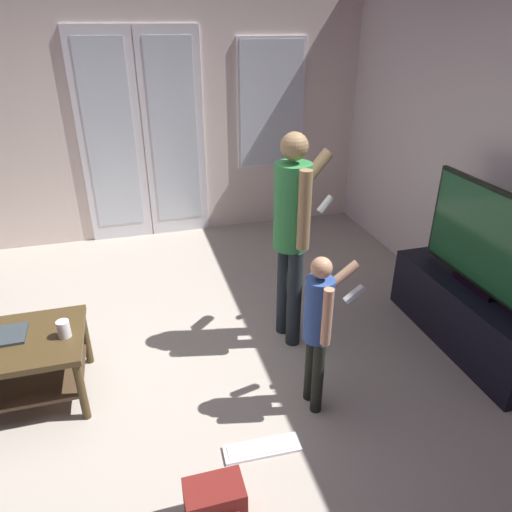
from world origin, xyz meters
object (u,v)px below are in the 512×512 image
Objects in this scene: tv_stand at (467,316)px; person_adult at (293,224)px; person_child at (319,321)px; cup_near_edge at (64,329)px; backpack at (215,505)px; flat_screen_tv at (485,240)px; loose_keyboard at (262,448)px.

tv_stand is 1.49m from person_adult.
cup_near_edge is (-1.46, 0.50, -0.12)m from person_child.
person_adult is 1.77m from backpack.
person_child reaches higher than cup_near_edge.
flat_screen_tv reaches higher than tv_stand.
person_adult is at bearing 83.42° from person_child.
flat_screen_tv is at bearing 12.48° from person_child.
person_adult reaches higher than cup_near_edge.
person_child is (-0.08, -0.72, -0.31)m from person_adult.
flat_screen_tv is 2.38m from backpack.
person_adult reaches higher than tv_stand.
backpack is (-0.84, -1.33, -0.82)m from person_adult.
loose_keyboard is (0.34, 0.35, -0.10)m from backpack.
loose_keyboard is at bearing -162.26° from flat_screen_tv.
person_adult is (-1.24, 0.43, 0.08)m from flat_screen_tv.
backpack is (-0.76, -0.61, -0.51)m from person_child.
person_child is at bearing -96.58° from person_adult.
person_child is at bearing -167.69° from tv_stand.
flat_screen_tv is 2.50× the size of loose_keyboard.
tv_stand reaches higher than loose_keyboard.
loose_keyboard is at bearing -147.78° from person_child.
tv_stand is at bearing 23.39° from backpack.
person_adult is 1.44m from loose_keyboard.
cup_near_edge is at bearing 143.78° from loose_keyboard.
person_child is 0.79m from loose_keyboard.
person_adult is 0.79m from person_child.
loose_keyboard is at bearing -117.06° from person_adult.
tv_stand is at bearing -64.93° from flat_screen_tv.
person_child is at bearing 38.93° from backpack.
tv_stand is at bearing -19.17° from person_adult.
person_child is at bearing -167.52° from flat_screen_tv.
cup_near_edge is (-1.04, 0.76, 0.50)m from loose_keyboard.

